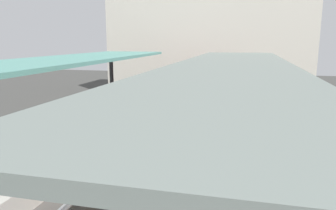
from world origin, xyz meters
TOP-DOWN VIEW (x-y plane):
  - ground_plane at (0.00, 0.00)m, footprint 80.00×80.00m
  - platform_left at (-3.80, 0.00)m, footprint 4.40×28.00m
  - platform_right at (3.80, 0.00)m, footprint 4.40×28.00m
  - track_ballast at (0.00, 0.00)m, footprint 3.20×28.00m
  - rail_near_side at (-0.72, 0.00)m, footprint 0.08×28.00m
  - rail_far_side at (0.72, 0.00)m, footprint 0.08×28.00m
  - commuter_train at (0.00, 6.76)m, footprint 2.78×14.55m
  - canopy_left at (-3.80, 1.40)m, footprint 4.18×21.00m
  - canopy_right at (3.80, 1.40)m, footprint 4.18×21.00m
  - platform_bench at (4.13, -1.44)m, footprint 1.40×0.41m
  - platform_sign at (2.75, 5.49)m, footprint 0.90×0.08m
  - passenger_near_bench at (2.63, -4.80)m, footprint 0.36×0.36m
  - passenger_mid_platform at (4.82, 6.43)m, footprint 0.36×0.36m
  - passenger_far_end at (2.11, 2.16)m, footprint 0.36×0.36m
  - station_building_backdrop at (0.74, 20.00)m, footprint 18.00×6.00m

SIDE VIEW (x-z plane):
  - ground_plane at x=0.00m, z-range 0.00..0.00m
  - track_ballast at x=0.00m, z-range 0.00..0.20m
  - rail_near_side at x=-0.72m, z-range 0.20..0.34m
  - rail_far_side at x=0.72m, z-range 0.20..0.34m
  - platform_left at x=-3.80m, z-range 0.00..1.00m
  - platform_right at x=3.80m, z-range 0.00..1.00m
  - platform_bench at x=4.13m, z-range 1.03..1.89m
  - commuter_train at x=0.00m, z-range 0.18..3.28m
  - passenger_mid_platform at x=4.82m, z-range 1.03..2.68m
  - passenger_near_bench at x=2.63m, z-range 1.03..2.77m
  - passenger_far_end at x=2.11m, z-range 1.04..2.82m
  - platform_sign at x=2.75m, z-range 1.52..3.73m
  - canopy_right at x=3.80m, z-range 2.51..5.78m
  - canopy_left at x=-3.80m, z-range 2.52..5.80m
  - station_building_backdrop at x=0.74m, z-range 0.00..11.00m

